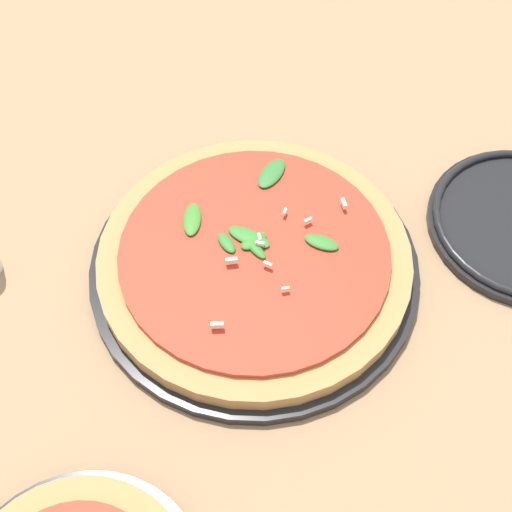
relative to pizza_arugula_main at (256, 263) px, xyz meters
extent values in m
plane|color=#9E7A56|center=(0.03, 0.00, -0.02)|extent=(6.00, 6.00, 0.00)
cylinder|color=black|center=(0.00, 0.00, -0.01)|extent=(0.33, 0.33, 0.01)
cylinder|color=#B7844C|center=(0.00, 0.00, 0.00)|extent=(0.31, 0.31, 0.02)
cylinder|color=#B73823|center=(0.00, 0.00, 0.02)|extent=(0.27, 0.27, 0.01)
ellipsoid|color=#3B7F29|center=(0.02, -0.07, 0.02)|extent=(0.04, 0.04, 0.01)
ellipsoid|color=#347D2F|center=(0.00, -0.02, 0.02)|extent=(0.04, 0.05, 0.01)
ellipsoid|color=#357A2D|center=(-0.06, 0.03, 0.02)|extent=(0.03, 0.04, 0.01)
ellipsoid|color=#307231|center=(-0.07, -0.07, 0.02)|extent=(0.05, 0.04, 0.01)
ellipsoid|color=#327B2C|center=(0.00, 0.00, 0.02)|extent=(0.01, 0.03, 0.01)
ellipsoid|color=#347929|center=(-0.01, -0.01, 0.02)|extent=(0.03, 0.02, 0.01)
ellipsoid|color=#307A2F|center=(0.02, -0.03, 0.02)|extent=(0.01, 0.03, 0.01)
cube|color=#EFE5C6|center=(-0.05, -0.02, 0.03)|extent=(0.01, 0.01, 0.00)
cube|color=#EFE5C6|center=(-0.01, 0.00, 0.03)|extent=(0.01, 0.01, 0.00)
cube|color=#EFE5C6|center=(-0.06, 0.00, 0.03)|extent=(0.01, 0.00, 0.00)
cube|color=#EFE5C6|center=(-0.01, -0.01, 0.03)|extent=(0.01, 0.01, 0.00)
cube|color=#EFE5C6|center=(-0.11, 0.01, 0.03)|extent=(0.01, 0.01, 0.01)
cube|color=#EFE5C6|center=(0.08, 0.05, 0.03)|extent=(0.01, 0.01, 0.01)
cube|color=#EFE5C6|center=(0.01, 0.05, 0.03)|extent=(0.01, 0.01, 0.00)
cube|color=#EFE5C6|center=(0.03, 0.00, 0.03)|extent=(0.01, 0.01, 0.01)
cube|color=#EFE5C6|center=(0.00, 0.02, 0.03)|extent=(0.01, 0.01, 0.00)
camera|label=1|loc=(0.24, 0.32, 0.59)|focal=50.00mm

